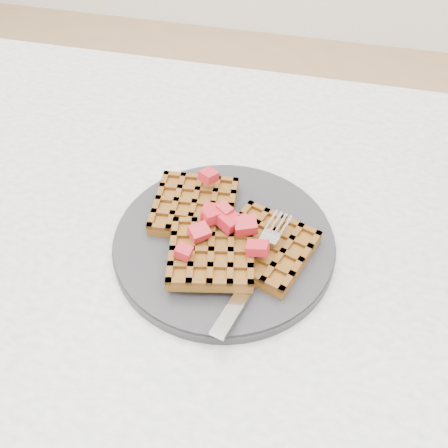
% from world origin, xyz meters
% --- Properties ---
extents(table, '(1.20, 0.80, 0.75)m').
position_xyz_m(table, '(0.00, 0.00, 0.64)').
color(table, silver).
rests_on(table, ground).
extents(plate, '(0.26, 0.26, 0.02)m').
position_xyz_m(plate, '(-0.05, 0.00, 0.76)').
color(plate, '#242326').
rests_on(plate, table).
extents(waffles, '(0.21, 0.18, 0.03)m').
position_xyz_m(waffles, '(-0.05, -0.00, 0.78)').
color(waffles, brown).
rests_on(waffles, plate).
extents(strawberry_pile, '(0.15, 0.15, 0.02)m').
position_xyz_m(strawberry_pile, '(-0.05, 0.00, 0.80)').
color(strawberry_pile, '#91000D').
rests_on(strawberry_pile, waffles).
extents(fork, '(0.07, 0.18, 0.02)m').
position_xyz_m(fork, '(-0.00, -0.04, 0.77)').
color(fork, silver).
rests_on(fork, plate).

